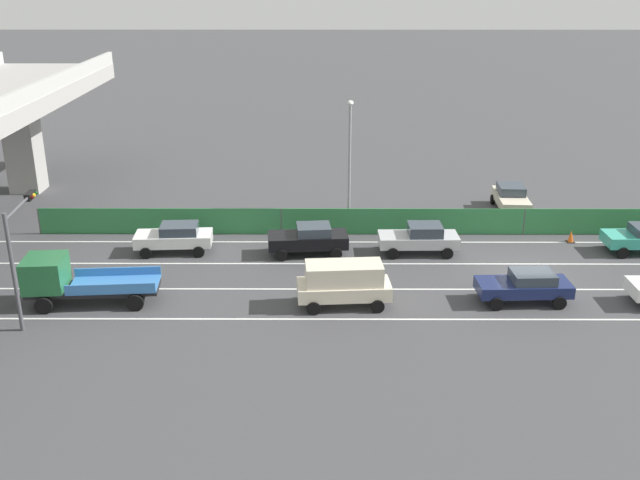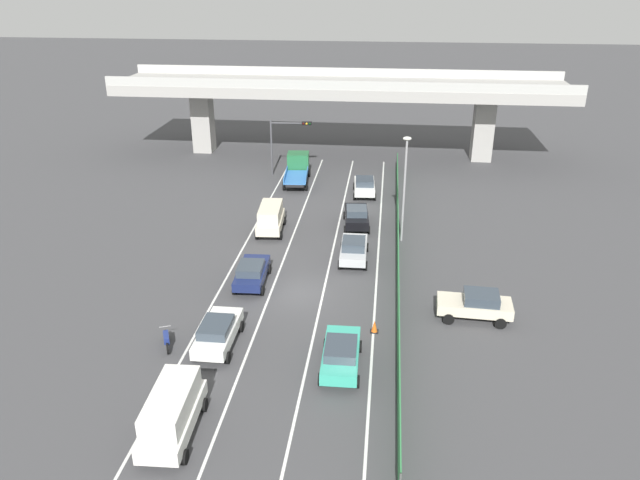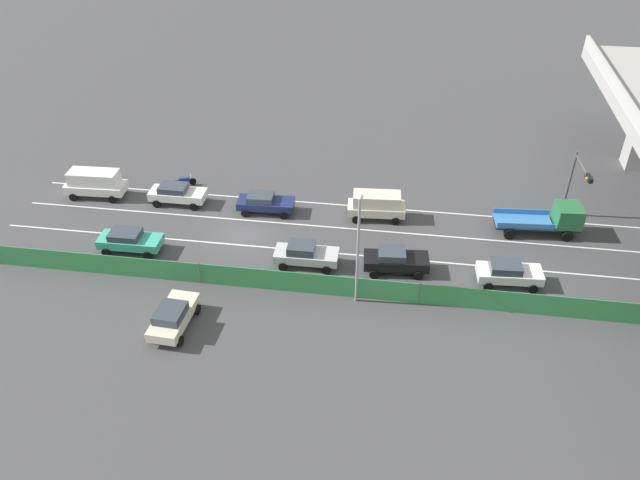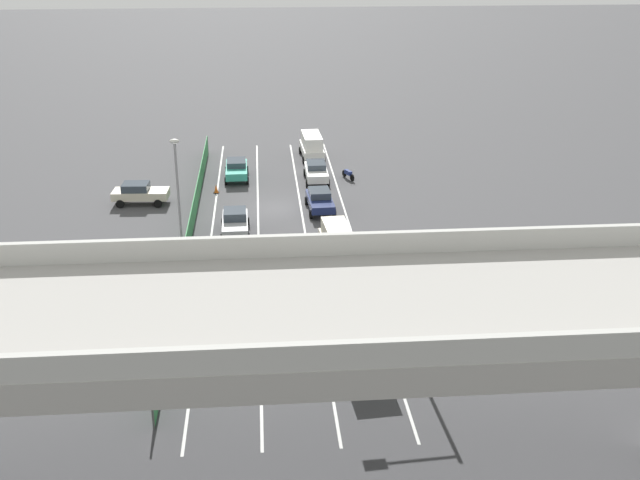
% 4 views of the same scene
% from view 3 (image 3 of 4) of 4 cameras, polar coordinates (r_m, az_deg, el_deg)
% --- Properties ---
extents(ground_plane, '(300.00, 300.00, 0.00)m').
position_cam_3_polar(ground_plane, '(47.69, -6.68, 0.68)').
color(ground_plane, '#424244').
extents(lane_line_left_edge, '(0.14, 47.40, 0.01)m').
position_cam_3_polar(lane_line_left_edge, '(50.76, 0.91, 3.26)').
color(lane_line_left_edge, silver).
rests_on(lane_line_left_edge, ground).
extents(lane_line_mid_left, '(0.14, 47.40, 0.01)m').
position_cam_3_polar(lane_line_mid_left, '(48.02, 0.39, 1.22)').
color(lane_line_mid_left, silver).
rests_on(lane_line_mid_left, ground).
extents(lane_line_mid_right, '(0.14, 47.40, 0.01)m').
position_cam_3_polar(lane_line_mid_right, '(45.36, -0.19, -1.06)').
color(lane_line_mid_right, silver).
rests_on(lane_line_mid_right, ground).
extents(lane_line_right_edge, '(0.14, 47.40, 0.01)m').
position_cam_3_polar(lane_line_right_edge, '(42.78, -0.84, -3.61)').
color(lane_line_right_edge, silver).
rests_on(lane_line_right_edge, ground).
extents(green_fence, '(0.10, 43.50, 1.60)m').
position_cam_3_polar(green_fence, '(41.24, -1.14, -3.91)').
color(green_fence, '#338447').
rests_on(green_fence, ground).
extents(car_sedan_silver, '(2.05, 4.42, 1.68)m').
position_cam_3_polar(car_sedan_silver, '(43.64, -1.34, -1.24)').
color(car_sedan_silver, '#B7BABC').
rests_on(car_sedan_silver, ground).
extents(car_taxi_teal, '(2.07, 4.49, 1.57)m').
position_cam_3_polar(car_taxi_teal, '(47.01, -16.77, 0.01)').
color(car_taxi_teal, teal).
rests_on(car_taxi_teal, ground).
extents(car_sedan_navy, '(2.13, 4.46, 1.55)m').
position_cam_3_polar(car_sedan_navy, '(49.51, -4.99, 3.40)').
color(car_sedan_navy, navy).
rests_on(car_sedan_navy, ground).
extents(car_sedan_black, '(2.33, 4.54, 1.69)m').
position_cam_3_polar(car_sedan_black, '(43.34, 6.78, -1.78)').
color(car_sedan_black, black).
rests_on(car_sedan_black, ground).
extents(car_van_cream, '(2.26, 4.49, 2.12)m').
position_cam_3_polar(car_van_cream, '(48.61, 5.10, 3.21)').
color(car_van_cream, beige).
rests_on(car_van_cream, ground).
extents(car_hatchback_white, '(1.97, 4.44, 1.60)m').
position_cam_3_polar(car_hatchback_white, '(51.69, -12.74, 4.12)').
color(car_hatchback_white, silver).
rests_on(car_hatchback_white, ground).
extents(car_sedan_white, '(2.23, 4.34, 1.63)m').
position_cam_3_polar(car_sedan_white, '(43.78, 16.58, -2.80)').
color(car_sedan_white, white).
rests_on(car_sedan_white, ground).
extents(car_van_white, '(2.22, 4.87, 2.25)m').
position_cam_3_polar(car_van_white, '(54.30, -19.58, 4.90)').
color(car_van_white, silver).
rests_on(car_van_white, ground).
extents(flatbed_truck_blue, '(2.70, 6.26, 2.36)m').
position_cam_3_polar(flatbed_truck_blue, '(49.72, 20.17, 1.80)').
color(flatbed_truck_blue, black).
rests_on(flatbed_truck_blue, ground).
extents(motorcycle, '(0.93, 1.84, 0.93)m').
position_cam_3_polar(motorcycle, '(54.23, -12.09, 5.22)').
color(motorcycle, black).
rests_on(motorcycle, ground).
extents(parked_sedan_cream, '(4.33, 2.25, 1.67)m').
position_cam_3_polar(parked_sedan_cream, '(39.64, -13.08, -6.68)').
color(parked_sedan_cream, beige).
rests_on(parked_sedan_cream, ground).
extents(traffic_light, '(4.04, 0.51, 5.46)m').
position_cam_3_polar(traffic_light, '(49.87, 22.11, 5.05)').
color(traffic_light, '#47474C').
rests_on(traffic_light, ground).
extents(street_lamp, '(0.60, 0.36, 7.94)m').
position_cam_3_polar(street_lamp, '(38.31, 3.45, -0.02)').
color(street_lamp, gray).
rests_on(street_lamp, ground).
extents(traffic_cone, '(0.47, 0.47, 0.71)m').
position_cam_3_polar(traffic_cone, '(44.82, -13.15, -2.12)').
color(traffic_cone, orange).
rests_on(traffic_cone, ground).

